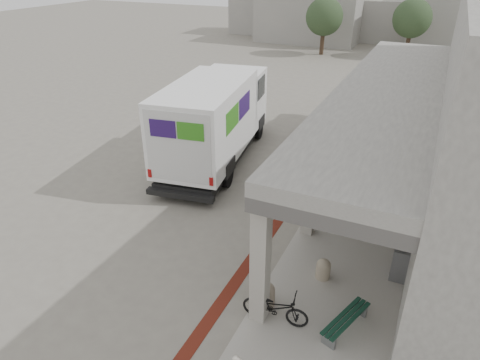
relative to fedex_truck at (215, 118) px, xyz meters
The scene contains 12 objects.
ground 5.72m from the fedex_truck, 53.70° to the right, with size 120.00×120.00×0.00m, color slate.
bike_lane_stripe 5.17m from the fedex_truck, 29.24° to the right, with size 0.35×40.00×0.01m, color #571C11.
sidewalk 8.61m from the fedex_truck, 31.15° to the right, with size 4.40×28.00×0.12m, color gray.
distant_backdrop 31.55m from the fedex_truck, 89.36° to the left, with size 28.00×10.00×6.50m.
tree_left 23.75m from the fedex_truck, 94.37° to the left, with size 3.20×3.20×4.80m.
tree_mid 26.20m from the fedex_truck, 78.55° to the left, with size 3.20×3.20×4.80m.
fedex_truck is the anchor object (origin of this frame).
bench 10.49m from the fedex_truck, 45.37° to the right, with size 0.87×1.64×0.38m.
bollard_near 9.20m from the fedex_truck, 54.35° to the right, with size 0.43×0.43×0.65m.
bollard_far 8.70m from the fedex_truck, 42.49° to the right, with size 0.39×0.39×0.59m.
utility_cabinet 9.63m from the fedex_truck, 30.83° to the right, with size 0.43×0.58×0.96m, color slate.
bicycle_black 9.77m from the fedex_truck, 53.93° to the right, with size 0.57×1.62×0.85m, color black.
Camera 1 is at (4.92, -10.67, 7.96)m, focal length 32.00 mm.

